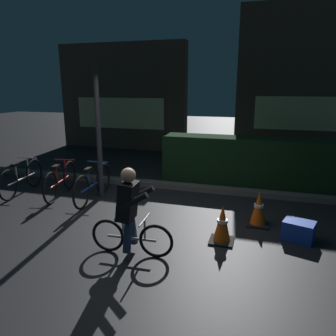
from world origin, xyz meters
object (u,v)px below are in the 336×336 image
Objects in this scene: parked_bike_center_left at (93,184)px; blue_crate at (299,231)px; parked_bike_leftmost at (22,178)px; cyclist at (130,211)px; parked_bike_left_mid at (61,180)px; traffic_cone_far at (259,209)px; traffic_cone_near at (222,224)px; street_post at (99,135)px.

blue_crate is (3.87, -0.66, -0.19)m from parked_bike_center_left.
cyclist is at bearing -125.78° from parked_bike_leftmost.
parked_bike_left_mid is at bearing 139.82° from cyclist.
blue_crate is (0.61, -0.39, -0.14)m from traffic_cone_far.
traffic_cone_far is (4.98, -0.24, -0.05)m from parked_bike_leftmost.
cyclist is at bearing -141.97° from parked_bike_center_left.
parked_bike_left_mid is at bearing 162.61° from traffic_cone_near.
traffic_cone_far is at bearing -105.90° from parked_bike_left_mid.
street_post reaches higher than parked_bike_leftmost.
parked_bike_center_left is 1.32× the size of cyclist.
parked_bike_left_mid is 3.74m from traffic_cone_near.
parked_bike_center_left reaches higher than traffic_cone_far.
traffic_cone_far is (4.07, -0.33, -0.05)m from parked_bike_left_mid.
parked_bike_leftmost is at bearing 177.24° from traffic_cone_far.
blue_crate is at bearing 19.85° from traffic_cone_near.
street_post is 3.18m from traffic_cone_near.
parked_bike_left_mid is at bearing -92.61° from parked_bike_leftmost.
street_post is at bearing 124.50° from cyclist.
parked_bike_left_mid is 3.02m from cyclist.
parked_bike_left_mid is 4.08m from traffic_cone_far.
parked_bike_left_mid is 2.65× the size of traffic_cone_far.
parked_bike_leftmost reaches higher than traffic_cone_near.
parked_bike_center_left is at bearing -96.93° from parked_bike_leftmost.
street_post reaches higher than parked_bike_left_mid.
parked_bike_leftmost is at bearing 167.07° from traffic_cone_near.
parked_bike_leftmost is at bearing 87.34° from parked_bike_center_left.
parked_bike_center_left is 2.96m from traffic_cone_near.
traffic_cone_far is (3.21, -0.51, -1.04)m from street_post.
parked_bike_leftmost is at bearing -171.33° from street_post.
traffic_cone_near is 1.34× the size of blue_crate.
traffic_cone_near is 0.98× the size of traffic_cone_far.
blue_crate is 2.59m from cyclist.
parked_bike_center_left is 2.79× the size of traffic_cone_near.
traffic_cone_far is at bearing -98.57° from parked_bike_center_left.
parked_bike_leftmost is 2.68× the size of traffic_cone_far.
cyclist is (-1.68, -1.50, 0.34)m from traffic_cone_far.
street_post reaches higher than cyclist.
parked_bike_center_left is at bearing 158.96° from traffic_cone_near.
cyclist is (2.39, -1.82, 0.29)m from parked_bike_left_mid.
parked_bike_leftmost is 0.97× the size of parked_bike_center_left.
traffic_cone_far is 0.48× the size of cyclist.
traffic_cone_far is at bearing 38.93° from cyclist.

